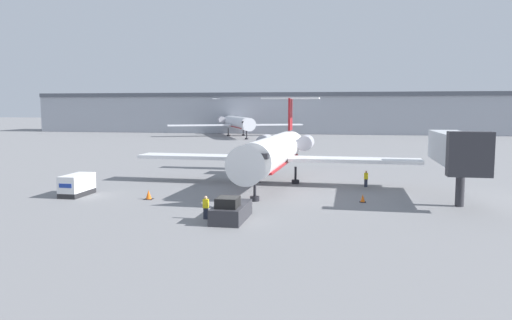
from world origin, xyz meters
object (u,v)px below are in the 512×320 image
worker_near_tug (206,207)px  pushback_tug (231,211)px  airplane_main (274,152)px  jet_bridge (456,149)px  luggage_cart (77,185)px  worker_by_wing (366,179)px  airplane_parked_far_left (236,122)px  traffic_cone_left (149,195)px  traffic_cone_right (363,198)px

worker_near_tug → pushback_tug: bearing=1.5°
airplane_main → jet_bridge: size_ratio=2.45×
luggage_cart → worker_by_wing: size_ratio=2.31×
airplane_main → airplane_parked_far_left: size_ratio=0.83×
pushback_tug → traffic_cone_left: (-8.93, 6.46, -0.28)m
airplane_main → pushback_tug: 17.22m
worker_by_wing → luggage_cart: bearing=-159.2°
luggage_cart → jet_bridge: size_ratio=0.32×
airplane_main → traffic_cone_right: airplane_main is taller
worker_near_tug → jet_bridge: size_ratio=0.14×
airplane_main → worker_by_wing: bearing=-1.1°
pushback_tug → traffic_cone_left: pushback_tug is taller
pushback_tug → luggage_cart: (-16.02, 6.98, 0.29)m
traffic_cone_right → airplane_parked_far_left: 95.94m
airplane_parked_far_left → worker_by_wing: bearing=-68.6°
airplane_main → traffic_cone_right: 12.62m
traffic_cone_left → worker_near_tug: bearing=-42.6°
pushback_tug → worker_by_wing: size_ratio=2.90×
traffic_cone_right → airplane_parked_far_left: airplane_parked_far_left is taller
traffic_cone_left → airplane_parked_far_left: bearing=98.2°
worker_by_wing → traffic_cone_left: (-18.81, -10.35, -0.46)m
airplane_main → airplane_parked_far_left: 85.14m
traffic_cone_left → jet_bridge: size_ratio=0.07×
traffic_cone_right → jet_bridge: (7.65, 1.98, 4.12)m
pushback_tug → jet_bridge: size_ratio=0.40×
worker_near_tug → traffic_cone_right: size_ratio=2.47×
airplane_main → traffic_cone_right: bearing=-43.8°
worker_by_wing → traffic_cone_left: 21.48m
airplane_main → worker_by_wing: 9.68m
worker_by_wing → jet_bridge: (7.14, -6.30, 3.59)m
traffic_cone_right → airplane_parked_far_left: size_ratio=0.02×
airplane_main → worker_near_tug: (-2.39, -17.05, -2.52)m
traffic_cone_left → traffic_cone_right: size_ratio=1.20×
jet_bridge → pushback_tug: bearing=-148.3°
worker_near_tug → airplane_parked_far_left: (-20.44, 99.07, 2.86)m
pushback_tug → luggage_cart: 17.47m
worker_near_tug → airplane_parked_far_left: bearing=101.7°
worker_by_wing → airplane_parked_far_left: airplane_parked_far_left is taller
luggage_cart → airplane_parked_far_left: airplane_parked_far_left is taller
luggage_cart → traffic_cone_right: 25.45m
traffic_cone_right → jet_bridge: 8.91m
worker_near_tug → airplane_parked_far_left: airplane_parked_far_left is taller
airplane_main → worker_near_tug: bearing=-98.0°
airplane_main → traffic_cone_left: airplane_main is taller
traffic_cone_left → jet_bridge: 26.58m
luggage_cart → worker_by_wing: bearing=20.8°
luggage_cart → airplane_parked_far_left: (-6.26, 92.04, 2.78)m
luggage_cart → worker_by_wing: luggage_cart is taller
worker_by_wing → traffic_cone_left: worker_by_wing is taller
pushback_tug → jet_bridge: (17.03, 10.51, 3.77)m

